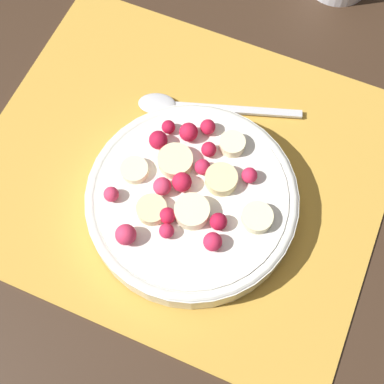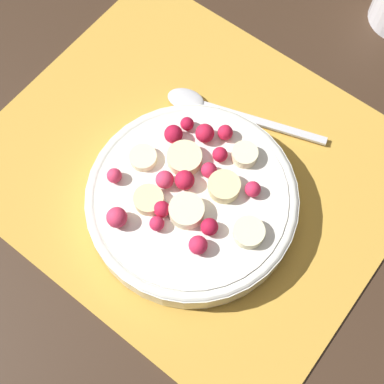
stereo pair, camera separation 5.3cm
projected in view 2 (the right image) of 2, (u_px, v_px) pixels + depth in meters
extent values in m
plane|color=#382619|center=(193.00, 168.00, 0.59)|extent=(3.00, 3.00, 0.00)
cube|color=gold|center=(193.00, 167.00, 0.59)|extent=(0.44, 0.38, 0.01)
cylinder|color=silver|center=(192.00, 201.00, 0.55)|extent=(0.22, 0.22, 0.03)
torus|color=silver|center=(192.00, 197.00, 0.54)|extent=(0.22, 0.22, 0.01)
cylinder|color=white|center=(192.00, 195.00, 0.54)|extent=(0.20, 0.20, 0.00)
cylinder|color=beige|center=(224.00, 187.00, 0.53)|extent=(0.05, 0.05, 0.01)
cylinder|color=#F4EAB7|center=(187.00, 211.00, 0.52)|extent=(0.05, 0.05, 0.01)
cylinder|color=beige|center=(184.00, 158.00, 0.55)|extent=(0.05, 0.05, 0.01)
cylinder|color=#F4EAB7|center=(249.00, 232.00, 0.52)|extent=(0.03, 0.03, 0.01)
cylinder|color=#F4EAB7|center=(143.00, 158.00, 0.55)|extent=(0.04, 0.04, 0.01)
cylinder|color=beige|center=(145.00, 197.00, 0.53)|extent=(0.04, 0.04, 0.01)
cylinder|color=#F4EAB7|center=(245.00, 155.00, 0.55)|extent=(0.03, 0.03, 0.01)
sphere|color=red|center=(162.00, 209.00, 0.52)|extent=(0.02, 0.02, 0.02)
sphere|color=red|center=(205.00, 133.00, 0.55)|extent=(0.02, 0.02, 0.02)
sphere|color=#B21433|center=(171.00, 137.00, 0.55)|extent=(0.02, 0.02, 0.02)
sphere|color=#D12347|center=(251.00, 192.00, 0.53)|extent=(0.02, 0.02, 0.02)
sphere|color=#B21433|center=(187.00, 124.00, 0.56)|extent=(0.01, 0.01, 0.01)
sphere|color=#DB3356|center=(165.00, 180.00, 0.53)|extent=(0.02, 0.02, 0.02)
sphere|color=red|center=(185.00, 180.00, 0.53)|extent=(0.02, 0.02, 0.02)
sphere|color=#DB3356|center=(114.00, 176.00, 0.54)|extent=(0.02, 0.02, 0.02)
sphere|color=#B21433|center=(209.00, 227.00, 0.52)|extent=(0.02, 0.02, 0.02)
sphere|color=#DB3356|center=(117.00, 217.00, 0.52)|extent=(0.02, 0.02, 0.02)
sphere|color=#D12347|center=(198.00, 245.00, 0.51)|extent=(0.02, 0.02, 0.02)
sphere|color=#D12347|center=(157.00, 223.00, 0.52)|extent=(0.01, 0.01, 0.01)
sphere|color=red|center=(220.00, 155.00, 0.55)|extent=(0.02, 0.02, 0.02)
sphere|color=red|center=(225.00, 132.00, 0.56)|extent=(0.02, 0.02, 0.02)
sphere|color=#D12347|center=(209.00, 170.00, 0.54)|extent=(0.02, 0.02, 0.02)
cube|color=silver|center=(263.00, 123.00, 0.61)|extent=(0.14, 0.06, 0.00)
ellipsoid|color=silver|center=(186.00, 99.00, 0.62)|extent=(0.05, 0.04, 0.01)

